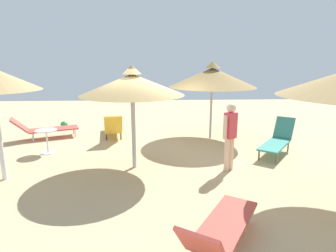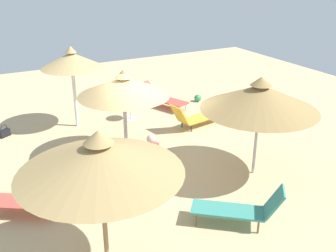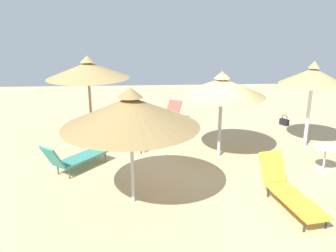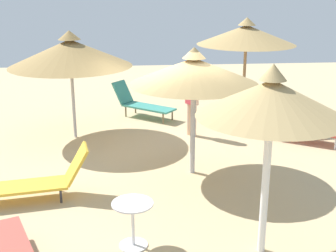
# 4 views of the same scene
# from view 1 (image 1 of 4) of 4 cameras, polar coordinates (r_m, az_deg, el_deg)

# --- Properties ---
(ground) EXTENTS (24.00, 24.00, 0.10)m
(ground) POSITION_cam_1_polar(r_m,az_deg,el_deg) (7.73, -2.08, -7.33)
(ground) COLOR tan
(parasol_umbrella_front) EXTENTS (2.54, 2.54, 2.59)m
(parasol_umbrella_front) POSITION_cam_1_polar(r_m,az_deg,el_deg) (6.75, -7.45, 8.54)
(parasol_umbrella_front) COLOR #B2B2B7
(parasol_umbrella_front) RESTS_ON ground
(parasol_umbrella_center) EXTENTS (2.98, 2.98, 2.67)m
(parasol_umbrella_center) POSITION_cam_1_polar(r_m,az_deg,el_deg) (9.56, 9.18, 9.96)
(parasol_umbrella_center) COLOR #B2B2B7
(parasol_umbrella_center) RESTS_ON ground
(lounge_chair_near_left) EXTENTS (1.95, 1.53, 0.81)m
(lounge_chair_near_left) POSITION_cam_1_polar(r_m,az_deg,el_deg) (4.22, 10.92, -20.01)
(lounge_chair_near_left) COLOR #CC4C3F
(lounge_chair_near_left) RESTS_ON ground
(lounge_chair_back) EXTENTS (2.19, 0.94, 0.95)m
(lounge_chair_back) POSITION_cam_1_polar(r_m,az_deg,el_deg) (10.07, -11.36, -0.15)
(lounge_chair_back) COLOR gold
(lounge_chair_back) RESTS_ON ground
(lounge_chair_near_right) EXTENTS (1.84, 1.63, 0.97)m
(lounge_chair_near_right) POSITION_cam_1_polar(r_m,az_deg,el_deg) (8.73, 21.83, -2.63)
(lounge_chair_near_right) COLOR teal
(lounge_chair_near_right) RESTS_ON ground
(lounge_chair_far_right) EXTENTS (1.39, 2.22, 0.81)m
(lounge_chair_far_right) POSITION_cam_1_polar(r_m,az_deg,el_deg) (10.60, -24.30, -0.40)
(lounge_chair_far_right) COLOR #CC4C3F
(lounge_chair_far_right) RESTS_ON ground
(person_standing_front) EXTENTS (0.33, 0.39, 1.70)m
(person_standing_front) POSITION_cam_1_polar(r_m,az_deg,el_deg) (6.86, 12.76, -1.39)
(person_standing_front) COLOR beige
(person_standing_front) RESTS_ON ground
(side_table_round) EXTENTS (0.62, 0.62, 0.71)m
(side_table_round) POSITION_cam_1_polar(r_m,az_deg,el_deg) (8.86, -23.89, -2.14)
(side_table_round) COLOR silver
(side_table_round) RESTS_ON ground
(beach_ball) EXTENTS (0.29, 0.29, 0.29)m
(beach_ball) POSITION_cam_1_polar(r_m,az_deg,el_deg) (12.01, -20.77, 0.27)
(beach_ball) COLOR #338C4C
(beach_ball) RESTS_ON ground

